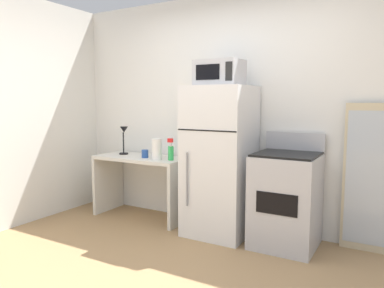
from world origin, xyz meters
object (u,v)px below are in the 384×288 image
at_px(desk, 142,175).
at_px(refrigerator, 220,161).
at_px(desk_lamp, 124,135).
at_px(spray_bottle, 171,152).
at_px(coffee_mug, 145,154).
at_px(leaning_mirror, 368,178).
at_px(microwave, 220,73).
at_px(oven_range, 286,199).
at_px(paper_towel_roll, 157,149).

height_order(desk, refrigerator, refrigerator).
bearing_deg(desk_lamp, spray_bottle, -6.07).
distance_m(coffee_mug, leaning_mirror, 2.39).
relative_size(desk_lamp, spray_bottle, 1.42).
distance_m(desk, leaning_mirror, 2.48).
relative_size(desk, coffee_mug, 12.17).
relative_size(coffee_mug, refrigerator, 0.06).
height_order(desk_lamp, leaning_mirror, leaning_mirror).
height_order(desk, leaning_mirror, leaning_mirror).
height_order(microwave, oven_range, microwave).
relative_size(desk, desk_lamp, 3.28).
bearing_deg(coffee_mug, desk_lamp, 168.06).
height_order(paper_towel_roll, refrigerator, refrigerator).
bearing_deg(desk, desk_lamp, 177.03).
xyz_separation_m(refrigerator, oven_range, (0.71, 0.02, -0.32)).
distance_m(desk_lamp, refrigerator, 1.37).
height_order(desk_lamp, oven_range, desk_lamp).
bearing_deg(desk_lamp, paper_towel_roll, -12.32).
height_order(coffee_mug, leaning_mirror, leaning_mirror).
bearing_deg(coffee_mug, spray_bottle, 0.33).
xyz_separation_m(refrigerator, microwave, (0.00, -0.02, 0.92)).
xyz_separation_m(coffee_mug, spray_bottle, (0.36, 0.00, 0.05)).
xyz_separation_m(desk_lamp, leaning_mirror, (2.76, 0.21, -0.29)).
bearing_deg(oven_range, desk, 179.00).
bearing_deg(oven_range, paper_towel_roll, -176.77).
relative_size(desk, leaning_mirror, 0.83).
distance_m(refrigerator, microwave, 0.92).
distance_m(paper_towel_roll, leaning_mirror, 2.20).
xyz_separation_m(spray_bottle, microwave, (0.60, -0.00, 0.85)).
relative_size(coffee_mug, spray_bottle, 0.38).
bearing_deg(leaning_mirror, oven_range, -159.77).
bearing_deg(oven_range, spray_bottle, -178.53).
bearing_deg(paper_towel_roll, oven_range, 3.23).
bearing_deg(desk_lamp, leaning_mirror, 4.34).
relative_size(spray_bottle, refrigerator, 0.16).
bearing_deg(paper_towel_roll, desk_lamp, 167.68).
xyz_separation_m(desk_lamp, spray_bottle, (0.75, -0.08, -0.14)).
bearing_deg(microwave, desk_lamp, 176.52).
height_order(coffee_mug, spray_bottle, spray_bottle).
height_order(spray_bottle, oven_range, oven_range).
height_order(desk_lamp, microwave, microwave).
height_order(microwave, leaning_mirror, microwave).
xyz_separation_m(desk, leaning_mirror, (2.46, 0.22, 0.18)).
bearing_deg(oven_range, refrigerator, -178.78).
bearing_deg(paper_towel_roll, refrigerator, 5.10).
bearing_deg(refrigerator, oven_range, 1.22).
bearing_deg(microwave, leaning_mirror, 11.75).
distance_m(microwave, leaning_mirror, 1.75).
bearing_deg(spray_bottle, microwave, -0.23).
bearing_deg(microwave, coffee_mug, 179.98).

